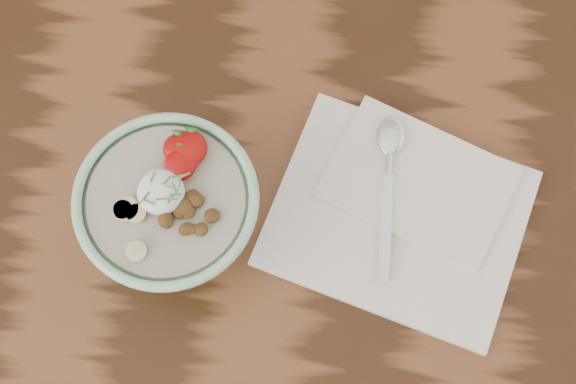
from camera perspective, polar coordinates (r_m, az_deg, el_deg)
name	(u,v)px	position (r cm, az deg, el deg)	size (l,w,h in cm)	color
table	(175,294)	(93.86, -8.07, -7.18)	(160.00, 90.00, 75.00)	black
breakfast_bowl	(171,210)	(80.18, -8.31, -1.28)	(17.86, 17.86, 11.75)	#9FD6AD
napkin	(402,210)	(85.82, 8.12, -1.31)	(30.57, 27.21, 1.59)	white
spoon	(389,158)	(86.16, 7.23, 2.42)	(3.12, 18.46, 0.97)	silver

